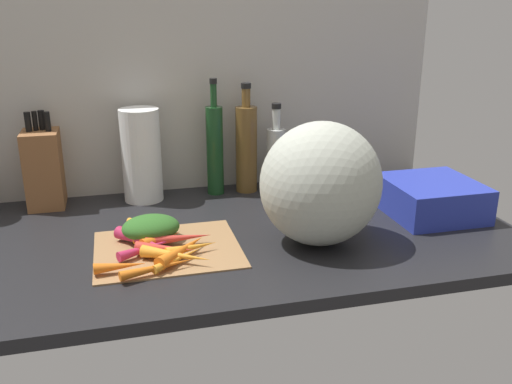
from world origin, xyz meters
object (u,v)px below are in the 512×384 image
(carrot_0, at_px, (182,250))
(carrot_7, at_px, (143,241))
(carrot_8, at_px, (192,248))
(dish_rack, at_px, (431,198))
(carrot_2, at_px, (148,225))
(carrot_4, at_px, (179,258))
(carrot_3, at_px, (176,255))
(carrot_5, at_px, (164,249))
(carrot_1, at_px, (147,248))
(carrot_12, at_px, (179,238))
(bottle_1, at_px, (246,147))
(winter_squash, at_px, (321,184))
(carrot_11, at_px, (159,267))
(paper_towel_roll, at_px, (141,155))
(carrot_9, at_px, (120,266))
(carrot_6, at_px, (162,238))
(knife_block, at_px, (44,168))
(carrot_10, at_px, (158,238))
(cutting_board, at_px, (168,248))
(bottle_2, at_px, (276,156))
(bottle_0, at_px, (215,148))

(carrot_0, relative_size, carrot_7, 0.97)
(carrot_8, height_order, dish_rack, dish_rack)
(carrot_2, distance_m, carrot_4, 0.22)
(carrot_7, bearing_deg, carrot_3, -55.31)
(carrot_2, xyz_separation_m, carrot_5, (0.03, -0.17, 0.00))
(carrot_1, height_order, carrot_12, carrot_12)
(dish_rack, bearing_deg, bottle_1, 143.65)
(carrot_1, bearing_deg, carrot_3, -46.21)
(carrot_7, distance_m, winter_squash, 0.45)
(carrot_1, xyz_separation_m, carrot_11, (0.02, -0.11, -0.00))
(carrot_12, distance_m, paper_towel_roll, 0.39)
(carrot_9, bearing_deg, carrot_11, -15.89)
(carrot_6, relative_size, paper_towel_roll, 0.40)
(dish_rack, bearing_deg, carrot_4, -168.46)
(carrot_4, relative_size, carrot_11, 0.84)
(knife_block, distance_m, dish_rack, 1.11)
(carrot_3, distance_m, paper_towel_roll, 0.48)
(carrot_1, xyz_separation_m, carrot_10, (0.03, 0.04, 0.00))
(carrot_6, bearing_deg, carrot_5, -89.12)
(cutting_board, bearing_deg, knife_block, 127.47)
(carrot_7, bearing_deg, bottle_2, 39.87)
(carrot_6, bearing_deg, winter_squash, -9.75)
(carrot_5, bearing_deg, carrot_1, 150.67)
(carrot_5, height_order, bottle_0, bottle_0)
(carrot_6, relative_size, bottle_1, 0.33)
(carrot_0, distance_m, carrot_11, 0.09)
(carrot_2, xyz_separation_m, dish_rack, (0.78, -0.07, 0.03))
(knife_block, bearing_deg, dish_rack, -18.21)
(carrot_7, height_order, carrot_10, same)
(cutting_board, xyz_separation_m, carrot_3, (0.01, -0.08, 0.02))
(carrot_1, distance_m, carrot_3, 0.09)
(carrot_6, height_order, bottle_0, bottle_0)
(carrot_8, bearing_deg, bottle_1, 61.46)
(carrot_0, bearing_deg, bottle_2, 51.22)
(knife_block, bearing_deg, bottle_1, -1.21)
(cutting_board, xyz_separation_m, bottle_0, (0.19, 0.39, 0.14))
(knife_block, bearing_deg, winter_squash, -33.35)
(dish_rack, bearing_deg, winter_squash, -164.72)
(carrot_6, bearing_deg, carrot_4, -76.17)
(carrot_4, height_order, carrot_6, carrot_6)
(paper_towel_roll, distance_m, bottle_0, 0.22)
(carrot_0, xyz_separation_m, carrot_12, (0.00, 0.07, -0.00))
(carrot_12, bearing_deg, carrot_0, -91.28)
(cutting_board, height_order, carrot_11, carrot_11)
(carrot_11, xyz_separation_m, knife_block, (-0.28, 0.53, 0.10))
(carrot_7, distance_m, paper_towel_roll, 0.39)
(carrot_5, relative_size, carrot_11, 0.77)
(cutting_board, height_order, carrot_8, carrot_8)
(carrot_9, bearing_deg, knife_block, 111.08)
(carrot_10, xyz_separation_m, carrot_12, (0.05, -0.01, -0.00))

